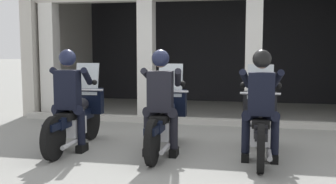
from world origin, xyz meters
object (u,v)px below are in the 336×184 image
at_px(police_officer_center, 161,93).
at_px(motorcycle_right, 260,123).
at_px(police_officer_right, 261,96).
at_px(motorcycle_left, 77,117).
at_px(police_officer_left, 69,91).
at_px(motorcycle_center, 165,119).

bearing_deg(police_officer_center, motorcycle_right, 4.35).
height_order(police_officer_center, police_officer_right, same).
relative_size(motorcycle_left, police_officer_right, 1.29).
xyz_separation_m(motorcycle_left, motorcycle_right, (2.89, 0.01, 0.00)).
distance_m(motorcycle_left, police_officer_left, 0.52).
distance_m(motorcycle_left, motorcycle_right, 2.89).
distance_m(police_officer_left, motorcycle_right, 2.94).
bearing_deg(police_officer_center, motorcycle_left, 164.55).
bearing_deg(motorcycle_center, police_officer_center, -95.98).
distance_m(motorcycle_center, motorcycle_right, 1.45).
bearing_deg(motorcycle_right, motorcycle_center, -176.45).
bearing_deg(police_officer_right, police_officer_left, -175.21).
bearing_deg(motorcycle_left, motorcycle_center, 1.20).
bearing_deg(motorcycle_center, police_officer_left, -173.26).
bearing_deg(motorcycle_left, police_officer_left, -90.50).
xyz_separation_m(motorcycle_left, police_officer_left, (-0.00, -0.28, 0.44)).
xyz_separation_m(police_officer_left, motorcycle_center, (1.45, 0.32, -0.44)).
bearing_deg(motorcycle_right, motorcycle_left, -175.21).
bearing_deg(police_officer_left, police_officer_right, -0.04).
xyz_separation_m(motorcycle_left, police_officer_center, (1.44, -0.25, 0.44)).
relative_size(police_officer_left, police_officer_right, 1.00).
relative_size(motorcycle_center, motorcycle_right, 1.00).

